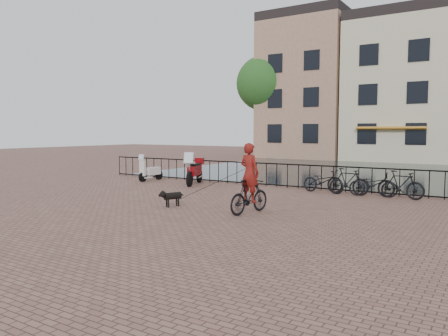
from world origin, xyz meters
The scene contains 14 objects.
ground centered at (0.00, 0.00, 0.00)m, with size 100.00×100.00×0.00m, color brown.
canal_water centered at (0.00, 17.30, 0.00)m, with size 20.00×20.00×0.00m, color black.
railing centered at (0.00, 8.00, 0.50)m, with size 20.00×0.05×1.02m.
canal_house_left centered at (-7.50, 30.00, 6.40)m, with size 7.50×9.00×12.80m.
canal_house_mid centered at (0.50, 30.00, 5.90)m, with size 8.00×9.50×11.80m.
tree_far_left centered at (-11.00, 27.00, 6.73)m, with size 5.04×5.04×9.27m.
cyclist centered at (1.48, 2.06, 0.91)m, with size 0.83×1.82×2.41m.
dog centered at (-1.15, 1.75, 0.27)m, with size 0.54×0.85×0.55m.
motorcycle centered at (-3.99, 6.79, 0.76)m, with size 1.23×2.18×1.53m.
scooter centered at (-6.67, 6.85, 0.67)m, with size 0.44×1.45×1.33m.
parked_bike_0 centered at (1.80, 7.40, 0.45)m, with size 0.60×1.72×0.90m, color black.
parked_bike_1 centered at (2.75, 7.40, 0.50)m, with size 0.47×1.66×1.00m, color black.
parked_bike_2 centered at (3.70, 7.40, 0.45)m, with size 0.60×1.72×0.90m, color black.
parked_bike_3 centered at (4.65, 7.40, 0.50)m, with size 0.47×1.66×1.00m, color black.
Camera 1 is at (7.65, -8.96, 2.40)m, focal length 35.00 mm.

